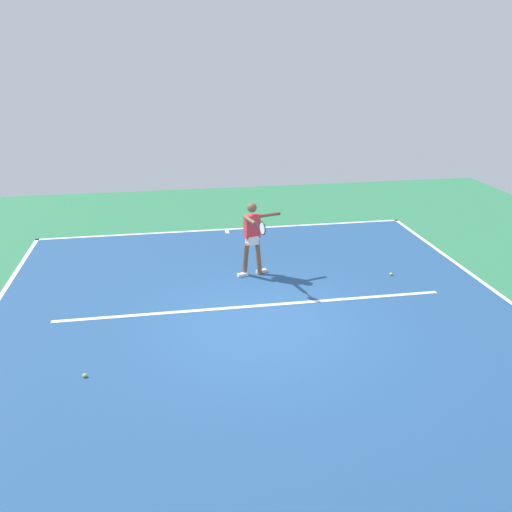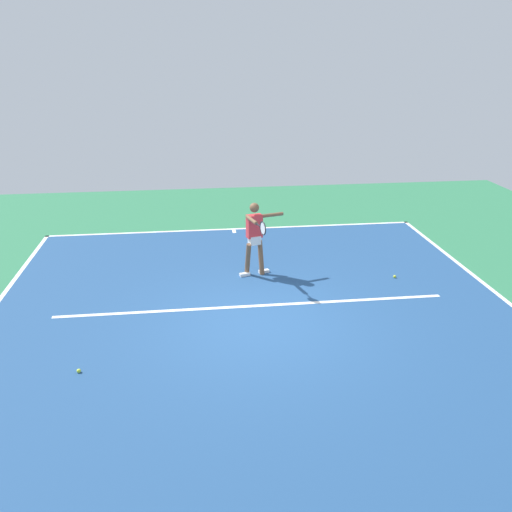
{
  "view_description": "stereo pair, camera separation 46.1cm",
  "coord_description": "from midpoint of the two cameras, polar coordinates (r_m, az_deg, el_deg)",
  "views": [
    {
      "loc": [
        1.57,
        8.68,
        4.81
      ],
      "look_at": [
        -0.1,
        -1.14,
        0.9
      ],
      "focal_mm": 36.9,
      "sensor_mm": 36.0,
      "label": 1
    },
    {
      "loc": [
        1.12,
        8.74,
        4.81
      ],
      "look_at": [
        -0.1,
        -1.14,
        0.9
      ],
      "focal_mm": 36.9,
      "sensor_mm": 36.0,
      "label": 2
    }
  ],
  "objects": [
    {
      "name": "court_line_service",
      "position": [
        10.63,
        -1.38,
        -5.45
      ],
      "size": [
        7.85,
        0.1,
        0.01
      ],
      "primitive_type": "cube",
      "color": "white",
      "rests_on": "ground_plane"
    },
    {
      "name": "court_line_sideline_left",
      "position": [
        11.9,
        24.78,
        -4.51
      ],
      "size": [
        0.1,
        11.33,
        0.01
      ],
      "primitive_type": "cube",
      "color": "white",
      "rests_on": "ground_plane"
    },
    {
      "name": "court_line_baseline_near",
      "position": [
        15.17,
        -4.11,
        2.9
      ],
      "size": [
        10.47,
        0.1,
        0.01
      ],
      "primitive_type": "cube",
      "color": "white",
      "rests_on": "ground_plane"
    },
    {
      "name": "tennis_ball_centre_court",
      "position": [
        8.97,
        -19.52,
        -12.13
      ],
      "size": [
        0.07,
        0.07,
        0.07
      ],
      "primitive_type": "sphere",
      "color": "#C6E53D",
      "rests_on": "ground_plane"
    },
    {
      "name": "ground_plane",
      "position": [
        10.04,
        -0.81,
        -7.19
      ],
      "size": [
        21.01,
        21.01,
        0.0
      ],
      "primitive_type": "plane",
      "color": "#2D754C"
    },
    {
      "name": "tennis_ball_by_sideline",
      "position": [
        12.36,
        13.41,
        -1.92
      ],
      "size": [
        0.07,
        0.07,
        0.07
      ],
      "primitive_type": "sphere",
      "color": "yellow",
      "rests_on": "ground_plane"
    },
    {
      "name": "court_surface",
      "position": [
        10.04,
        -0.81,
        -7.18
      ],
      "size": [
        10.47,
        11.33,
        0.0
      ],
      "primitive_type": "cube",
      "color": "navy",
      "rests_on": "ground_plane"
    },
    {
      "name": "court_line_centre_mark",
      "position": [
        14.98,
        -4.03,
        2.66
      ],
      "size": [
        0.1,
        0.3,
        0.01
      ],
      "primitive_type": "cube",
      "color": "white",
      "rests_on": "ground_plane"
    },
    {
      "name": "tennis_player",
      "position": [
        11.71,
        -1.47,
        2.32
      ],
      "size": [
        1.03,
        1.26,
        1.71
      ],
      "rotation": [
        0.0,
        0.0,
        0.27
      ],
      "color": "brown",
      "rests_on": "ground_plane"
    }
  ]
}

